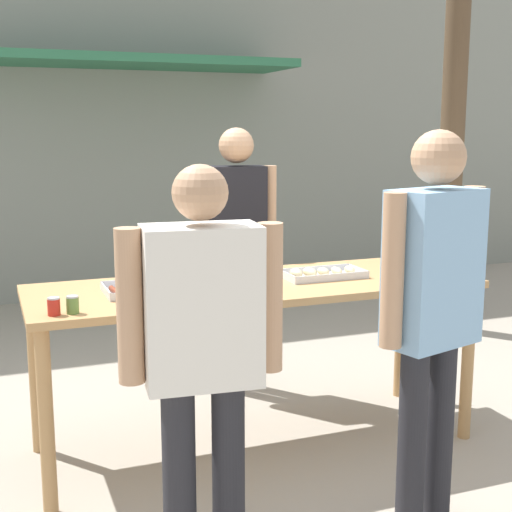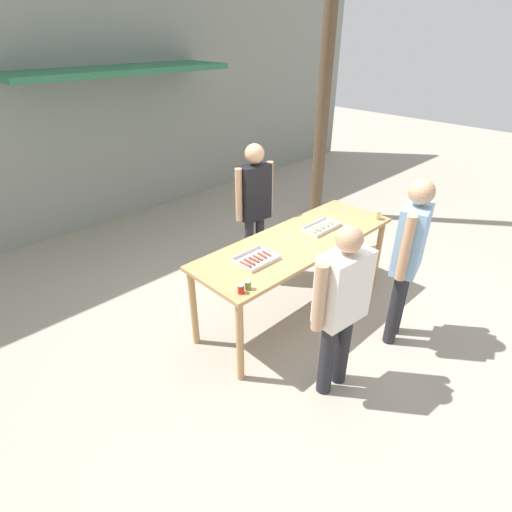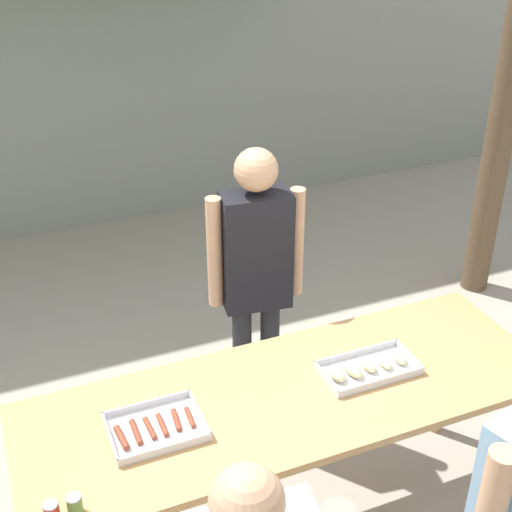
# 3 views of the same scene
# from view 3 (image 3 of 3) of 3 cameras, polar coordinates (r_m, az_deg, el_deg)

# --- Properties ---
(serving_table) EXTENTS (2.46, 0.84, 0.94)m
(serving_table) POSITION_cam_3_polar(r_m,az_deg,el_deg) (3.36, 2.67, -12.23)
(serving_table) COLOR tan
(serving_table) RESTS_ON ground
(food_tray_sausages) EXTENTS (0.40, 0.30, 0.04)m
(food_tray_sausages) POSITION_cam_3_polar(r_m,az_deg,el_deg) (3.13, -8.07, -13.49)
(food_tray_sausages) COLOR silver
(food_tray_sausages) RESTS_ON serving_table
(food_tray_buns) EXTENTS (0.46, 0.24, 0.06)m
(food_tray_buns) POSITION_cam_3_polar(r_m,az_deg,el_deg) (3.44, 8.82, -8.84)
(food_tray_buns) COLOR silver
(food_tray_buns) RESTS_ON serving_table
(condiment_jar_mustard) EXTENTS (0.06, 0.06, 0.08)m
(condiment_jar_mustard) POSITION_cam_3_polar(r_m,az_deg,el_deg) (2.86, -16.03, -19.09)
(condiment_jar_mustard) COLOR #B22319
(condiment_jar_mustard) RESTS_ON serving_table
(condiment_jar_ketchup) EXTENTS (0.06, 0.06, 0.08)m
(condiment_jar_ketchup) POSITION_cam_3_polar(r_m,az_deg,el_deg) (2.86, -14.30, -18.73)
(condiment_jar_ketchup) COLOR #567A38
(condiment_jar_ketchup) RESTS_ON serving_table
(person_server_behind_table) EXTENTS (0.54, 0.25, 1.78)m
(person_server_behind_table) POSITION_cam_3_polar(r_m,az_deg,el_deg) (3.93, 0.00, -0.95)
(person_server_behind_table) COLOR #232328
(person_server_behind_table) RESTS_ON ground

